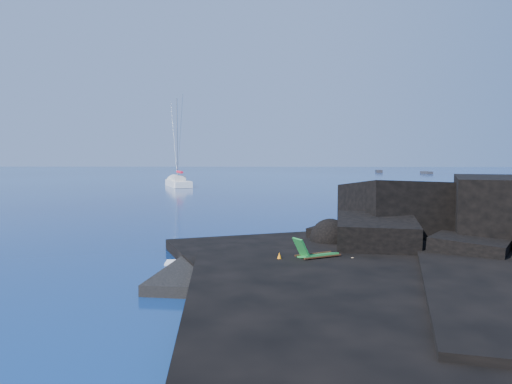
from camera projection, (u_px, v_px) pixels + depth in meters
ground at (156, 280)px, 16.82m from camera, size 400.00×400.00×0.00m
headland at (505, 264)px, 19.38m from camera, size 24.00×24.00×3.60m
beach at (289, 278)px, 17.17m from camera, size 9.08×6.86×0.70m
surf_foam at (297, 253)px, 21.64m from camera, size 10.00×8.00×0.06m
sailboat at (178, 186)px, 70.80m from camera, size 6.55×12.12×12.58m
deck_chair at (318, 249)px, 17.60m from camera, size 1.74×1.41×1.10m
towel at (341, 266)px, 17.29m from camera, size 2.25×1.78×0.05m
sunbather at (341, 262)px, 17.28m from camera, size 1.87×1.25×0.25m
marker_cone at (279, 259)px, 17.32m from camera, size 0.41×0.41×0.50m
distant_boat_a at (379, 173)px, 135.19m from camera, size 2.26×5.32×0.69m
distant_boat_b at (426, 174)px, 124.75m from camera, size 1.93×4.81×0.63m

